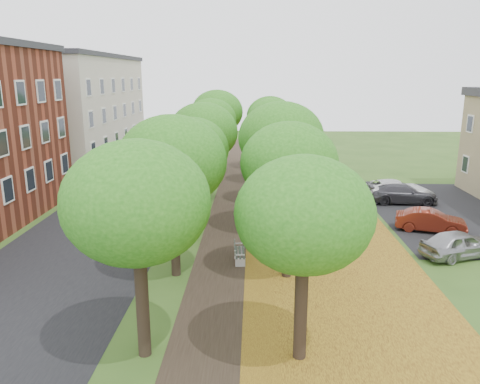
# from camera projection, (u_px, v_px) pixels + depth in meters

# --- Properties ---
(ground) EXTENTS (120.00, 120.00, 0.00)m
(ground) POSITION_uv_depth(u_px,v_px,m) (215.00, 355.00, 14.54)
(ground) COLOR #2D4C19
(ground) RESTS_ON ground
(street_asphalt) EXTENTS (8.00, 70.00, 0.01)m
(street_asphalt) POSITION_uv_depth(u_px,v_px,m) (115.00, 214.00, 29.29)
(street_asphalt) COLOR black
(street_asphalt) RESTS_ON ground
(footpath) EXTENTS (3.20, 70.00, 0.01)m
(footpath) POSITION_uv_depth(u_px,v_px,m) (235.00, 215.00, 29.08)
(footpath) COLOR black
(footpath) RESTS_ON ground
(leaf_verge) EXTENTS (7.50, 70.00, 0.01)m
(leaf_verge) POSITION_uv_depth(u_px,v_px,m) (315.00, 216.00, 28.93)
(leaf_verge) COLOR #AD8620
(leaf_verge) RESTS_ON ground
(parking_lot) EXTENTS (9.00, 16.00, 0.01)m
(parking_lot) POSITION_uv_depth(u_px,v_px,m) (448.00, 212.00, 29.66)
(parking_lot) COLOR black
(parking_lot) RESTS_ON ground
(tree_row_west) EXTENTS (4.30, 34.30, 6.65)m
(tree_row_west) POSITION_uv_depth(u_px,v_px,m) (198.00, 138.00, 27.97)
(tree_row_west) COLOR black
(tree_row_west) RESTS_ON ground
(tree_row_east) EXTENTS (4.30, 34.30, 6.65)m
(tree_row_east) POSITION_uv_depth(u_px,v_px,m) (278.00, 138.00, 27.84)
(tree_row_east) COLOR black
(tree_row_east) RESTS_ON ground
(building_cream) EXTENTS (10.30, 20.30, 10.40)m
(building_cream) POSITION_uv_depth(u_px,v_px,m) (69.00, 109.00, 45.75)
(building_cream) COLOR beige
(building_cream) RESTS_ON ground
(bench) EXTENTS (0.57, 1.66, 0.77)m
(bench) POSITION_uv_depth(u_px,v_px,m) (239.00, 252.00, 21.87)
(bench) COLOR #27312C
(bench) RESTS_ON ground
(car_silver) EXTENTS (4.19, 2.80, 1.33)m
(car_silver) POSITION_uv_depth(u_px,v_px,m) (460.00, 244.00, 22.21)
(car_silver) COLOR #9E9DA2
(car_silver) RESTS_ON ground
(car_red) EXTENTS (3.94, 2.33, 1.23)m
(car_red) POSITION_uv_depth(u_px,v_px,m) (431.00, 221.00, 25.93)
(car_red) COLOR maroon
(car_red) RESTS_ON ground
(car_grey) EXTENTS (4.75, 2.06, 1.36)m
(car_grey) POSITION_uv_depth(u_px,v_px,m) (402.00, 193.00, 31.69)
(car_grey) COLOR #35343A
(car_grey) RESTS_ON ground
(car_white) EXTENTS (5.28, 2.64, 1.44)m
(car_white) POSITION_uv_depth(u_px,v_px,m) (396.00, 190.00, 32.30)
(car_white) COLOR silver
(car_white) RESTS_ON ground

